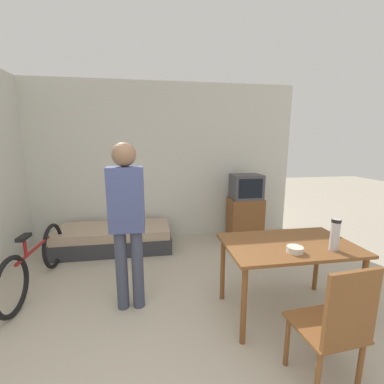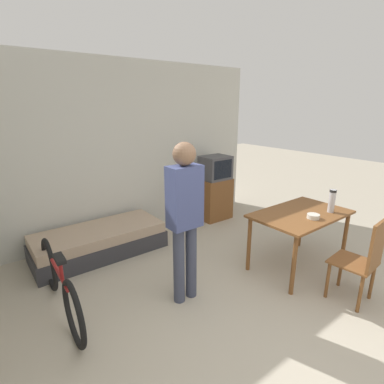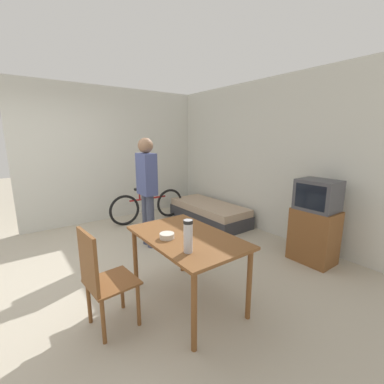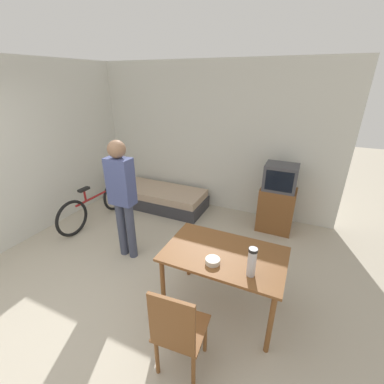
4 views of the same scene
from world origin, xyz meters
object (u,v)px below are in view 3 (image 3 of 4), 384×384
Objects in this scene: wooden_chair at (101,276)px; mate_bowl at (167,236)px; daybed at (209,212)px; tv at (315,223)px; person_standing at (147,185)px; thermos_flask at (188,235)px; bicycle at (148,206)px; dining_table at (187,244)px.

wooden_chair is 0.69m from mate_bowl.
daybed is 1.53× the size of tv.
person_standing is (0.36, -1.56, 0.82)m from daybed.
daybed is 1.04× the size of person_standing.
thermos_flask is at bearing -89.48° from tv.
mate_bowl is at bearing -19.83° from person_standing.
tv is 8.06× the size of mate_bowl.
tv is at bearing 80.66° from mate_bowl.
bicycle is 2.88m from mate_bowl.
dining_table is at bearing 74.36° from mate_bowl.
mate_bowl is (1.85, -2.09, 0.59)m from daybed.
tv is 0.68× the size of person_standing.
daybed is at bearing -178.67° from tv.
wooden_chair is 3.11m from bicycle.
dining_table reaches higher than bicycle.
thermos_flask is (0.02, -2.15, 0.34)m from tv.
wooden_chair is 0.56× the size of person_standing.
bicycle is (-2.98, -1.04, -0.25)m from tv.
tv is 2.18m from thermos_flask.
thermos_flask is (1.86, -0.55, -0.10)m from person_standing.
tv is (2.20, 0.05, 0.38)m from daybed.
thermos_flask reaches higher than mate_bowl.
tv is 3.16m from bicycle.
tv is 1.21× the size of wooden_chair.
person_standing reaches higher than mate_bowl.
daybed is at bearing 136.60° from thermos_flask.
bicycle is at bearing 159.65° from thermos_flask.
bicycle is 3.25m from thermos_flask.
dining_table is (-0.30, -1.95, 0.09)m from tv.
daybed is 12.33× the size of mate_bowl.
wooden_chair reaches higher than mate_bowl.
bicycle is at bearing 157.21° from mate_bowl.
bicycle is at bearing 161.35° from dining_table.
dining_table is 2.85m from bicycle.
tv is 2.18m from mate_bowl.
daybed is 2.86m from mate_bowl.
dining_table is at bearing -44.83° from daybed.
person_standing is at bearing -76.89° from daybed.
bicycle reaches higher than daybed.
bicycle is (-2.56, 1.74, -0.21)m from wooden_chair.
daybed is 2.24m from tv.
person_standing is (-1.43, 1.18, 0.47)m from wooden_chair.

